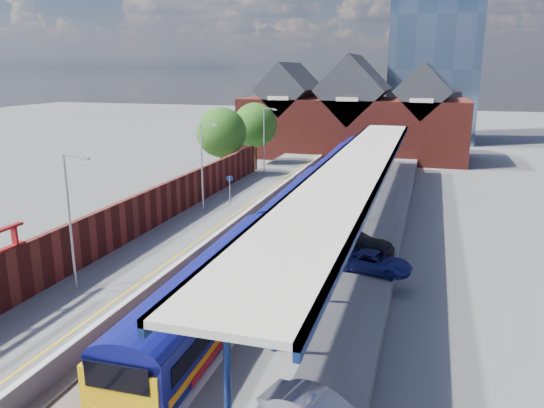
{
  "coord_description": "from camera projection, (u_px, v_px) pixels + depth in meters",
  "views": [
    {
      "loc": [
        10.44,
        -15.33,
        11.99
      ],
      "look_at": [
        -0.09,
        19.65,
        2.6
      ],
      "focal_mm": 35.0,
      "sensor_mm": 36.0,
      "label": 1
    }
  ],
  "objects": [
    {
      "name": "right_platform",
      "position": [
        357.0,
        238.0,
        36.87
      ],
      "size": [
        6.0,
        76.0,
        1.0
      ],
      "primitive_type": "cube",
      "color": "#565659",
      "rests_on": "ground"
    },
    {
      "name": "parked_car_blue",
      "position": [
        375.0,
        262.0,
        29.34
      ],
      "size": [
        4.49,
        2.88,
        1.15
      ],
      "primitive_type": "imported",
      "rotation": [
        0.0,
        0.0,
        1.32
      ],
      "color": "navy",
      "rests_on": "right_platform"
    },
    {
      "name": "ground",
      "position": [
        306.0,
        205.0,
        47.94
      ],
      "size": [
        240.0,
        240.0,
        0.0
      ],
      "primitive_type": "plane",
      "color": "#5B5B5E",
      "rests_on": "ground"
    },
    {
      "name": "canopy",
      "position": [
        356.0,
        166.0,
        37.64
      ],
      "size": [
        4.5,
        52.0,
        4.48
      ],
      "color": "#0E1F52",
      "rests_on": "right_platform"
    },
    {
      "name": "lamp_post_b",
      "position": [
        71.0,
        214.0,
        26.22
      ],
      "size": [
        1.48,
        0.18,
        7.0
      ],
      "color": "#A5A8AA",
      "rests_on": "left_platform"
    },
    {
      "name": "yellow_line",
      "position": [
        226.0,
        220.0,
        39.46
      ],
      "size": [
        0.14,
        76.0,
        0.01
      ],
      "primitive_type": "cube",
      "color": "yellow",
      "rests_on": "left_platform"
    },
    {
      "name": "coping_right",
      "position": [
        317.0,
        228.0,
        37.53
      ],
      "size": [
        0.3,
        76.0,
        0.05
      ],
      "primitive_type": "cube",
      "color": "silver",
      "rests_on": "right_platform"
    },
    {
      "name": "station_building",
      "position": [
        353.0,
        117.0,
        72.55
      ],
      "size": [
        30.0,
        12.12,
        13.78
      ],
      "color": "maroon",
      "rests_on": "ground"
    },
    {
      "name": "ballast_bed",
      "position": [
        275.0,
        237.0,
        38.66
      ],
      "size": [
        6.0,
        76.0,
        0.06
      ],
      "primitive_type": "cube",
      "color": "#473D33",
      "rests_on": "ground"
    },
    {
      "name": "brick_wall",
      "position": [
        127.0,
        220.0,
        34.33
      ],
      "size": [
        0.35,
        50.0,
        3.86
      ],
      "color": "maroon",
      "rests_on": "left_platform"
    },
    {
      "name": "platform_sign",
      "position": [
        230.0,
        186.0,
        43.1
      ],
      "size": [
        0.55,
        0.08,
        2.5
      ],
      "color": "#A5A8AA",
      "rests_on": "left_platform"
    },
    {
      "name": "coping_left",
      "position": [
        234.0,
        220.0,
        39.29
      ],
      "size": [
        0.3,
        76.0,
        0.05
      ],
      "primitive_type": "cube",
      "color": "silver",
      "rests_on": "left_platform"
    },
    {
      "name": "tree_far",
      "position": [
        256.0,
        126.0,
        62.12
      ],
      "size": [
        5.2,
        5.2,
        8.1
      ],
      "color": "#382314",
      "rests_on": "ground"
    },
    {
      "name": "glass_tower",
      "position": [
        437.0,
        16.0,
        86.5
      ],
      "size": [
        14.2,
        14.2,
        40.3
      ],
      "color": "#465E78",
      "rests_on": "ground"
    },
    {
      "name": "parked_car_dark",
      "position": [
        355.0,
        242.0,
        32.26
      ],
      "size": [
        4.85,
        2.0,
        1.4
      ],
      "primitive_type": "imported",
      "rotation": [
        0.0,
        0.0,
        1.58
      ],
      "color": "black",
      "rests_on": "right_platform"
    },
    {
      "name": "rails",
      "position": [
        275.0,
        236.0,
        38.64
      ],
      "size": [
        4.51,
        76.0,
        0.14
      ],
      "color": "slate",
      "rests_on": "ground"
    },
    {
      "name": "tree_near",
      "position": [
        223.0,
        134.0,
        54.98
      ],
      "size": [
        5.2,
        5.2,
        8.1
      ],
      "color": "#382314",
      "rests_on": "ground"
    },
    {
      "name": "left_platform",
      "position": [
        205.0,
        225.0,
        40.08
      ],
      "size": [
        5.0,
        76.0,
        1.0
      ],
      "primitive_type": "cube",
      "color": "#565659",
      "rests_on": "ground"
    },
    {
      "name": "lamp_post_c",
      "position": [
        203.0,
        161.0,
        41.06
      ],
      "size": [
        1.48,
        0.18,
        7.0
      ],
      "color": "#A5A8AA",
      "rests_on": "left_platform"
    },
    {
      "name": "train",
      "position": [
        323.0,
        182.0,
        47.2
      ],
      "size": [
        3.08,
        65.94,
        3.45
      ],
      "color": "navy",
      "rests_on": "ground"
    },
    {
      "name": "lamp_post_d",
      "position": [
        265.0,
        136.0,
        55.89
      ],
      "size": [
        1.48,
        0.18,
        7.0
      ],
      "color": "#A5A8AA",
      "rests_on": "left_platform"
    }
  ]
}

